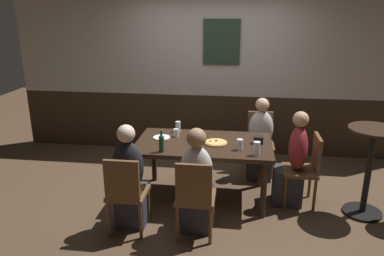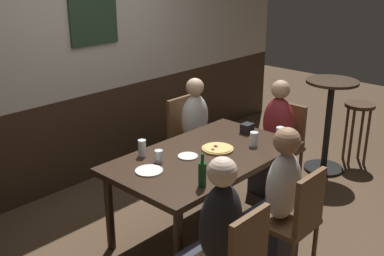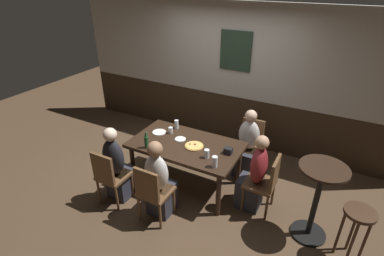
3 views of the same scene
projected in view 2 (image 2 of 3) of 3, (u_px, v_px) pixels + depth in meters
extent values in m
plane|color=#4C3826|center=(204.00, 230.00, 4.18)|extent=(12.00, 12.00, 0.00)
cube|color=#332316|center=(90.00, 136.00, 5.07)|extent=(6.40, 0.10, 0.95)
cube|color=#B7B2A8|center=(80.00, 13.00, 4.62)|extent=(6.40, 0.10, 1.65)
cube|color=#233828|center=(93.00, 10.00, 4.64)|extent=(0.56, 0.03, 0.68)
cube|color=black|center=(205.00, 157.00, 3.93)|extent=(1.64, 0.95, 0.05)
cylinder|color=black|center=(179.00, 250.00, 3.31)|extent=(0.07, 0.07, 0.69)
cylinder|color=black|center=(288.00, 183.00, 4.31)|extent=(0.07, 0.07, 0.69)
cylinder|color=black|center=(110.00, 212.00, 3.82)|extent=(0.07, 0.07, 0.69)
cylinder|color=black|center=(222.00, 159.00, 4.81)|extent=(0.07, 0.07, 0.69)
cube|color=brown|center=(249.00, 245.00, 2.82)|extent=(0.36, 0.04, 0.43)
cube|color=brown|center=(192.00, 141.00, 5.05)|extent=(0.40, 0.40, 0.04)
cube|color=brown|center=(180.00, 117.00, 5.08)|extent=(0.36, 0.04, 0.43)
cylinder|color=brown|center=(214.00, 160.00, 5.14)|extent=(0.04, 0.04, 0.41)
cylinder|color=brown|center=(193.00, 169.00, 4.90)|extent=(0.04, 0.04, 0.41)
cylinder|color=brown|center=(191.00, 151.00, 5.35)|extent=(0.04, 0.04, 0.41)
cylinder|color=brown|center=(170.00, 160.00, 5.12)|extent=(0.04, 0.04, 0.41)
cube|color=brown|center=(279.00, 149.00, 4.83)|extent=(0.40, 0.40, 0.04)
cube|color=brown|center=(290.00, 123.00, 4.87)|extent=(0.04, 0.36, 0.43)
cylinder|color=brown|center=(282.00, 179.00, 4.68)|extent=(0.04, 0.04, 0.41)
cylinder|color=brown|center=(255.00, 169.00, 4.90)|extent=(0.04, 0.04, 0.41)
cylinder|color=brown|center=(300.00, 169.00, 4.92)|extent=(0.04, 0.04, 0.41)
cylinder|color=brown|center=(273.00, 160.00, 5.13)|extent=(0.04, 0.04, 0.41)
cube|color=brown|center=(286.00, 222.00, 3.51)|extent=(0.40, 0.40, 0.04)
cube|color=brown|center=(310.00, 202.00, 3.32)|extent=(0.36, 0.04, 0.43)
cylinder|color=brown|center=(252.00, 248.00, 3.58)|extent=(0.04, 0.04, 0.41)
cylinder|color=brown|center=(277.00, 230.00, 3.82)|extent=(0.04, 0.04, 0.41)
cylinder|color=brown|center=(315.00, 246.00, 3.60)|extent=(0.04, 0.04, 0.41)
ellipsoid|color=black|center=(221.00, 224.00, 2.94)|extent=(0.34, 0.22, 0.55)
sphere|color=beige|center=(222.00, 172.00, 2.81)|extent=(0.19, 0.19, 0.19)
cube|color=#2D2D38|center=(201.00, 162.00, 5.04)|extent=(0.32, 0.34, 0.45)
ellipsoid|color=silver|center=(195.00, 118.00, 4.93)|extent=(0.34, 0.22, 0.50)
sphere|color=#DBB293|center=(195.00, 87.00, 4.81)|extent=(0.19, 0.19, 0.19)
cube|color=#2D2D38|center=(270.00, 171.00, 4.81)|extent=(0.34, 0.32, 0.45)
ellipsoid|color=maroon|center=(278.00, 123.00, 4.70)|extent=(0.22, 0.34, 0.54)
sphere|color=tan|center=(281.00, 89.00, 4.58)|extent=(0.18, 0.18, 0.18)
cube|color=#2D2D38|center=(270.00, 238.00, 3.67)|extent=(0.32, 0.34, 0.45)
ellipsoid|color=silver|center=(284.00, 186.00, 3.44)|extent=(0.34, 0.22, 0.53)
sphere|color=#936B4C|center=(287.00, 141.00, 3.32)|extent=(0.20, 0.20, 0.20)
cylinder|color=tan|center=(218.00, 149.00, 4.01)|extent=(0.28, 0.28, 0.02)
cylinder|color=#DBB760|center=(218.00, 148.00, 4.01)|extent=(0.24, 0.24, 0.01)
cylinder|color=maroon|center=(215.00, 146.00, 4.03)|extent=(0.03, 0.03, 0.00)
cylinder|color=maroon|center=(216.00, 146.00, 4.02)|extent=(0.03, 0.03, 0.00)
cylinder|color=maroon|center=(213.00, 149.00, 3.96)|extent=(0.03, 0.03, 0.00)
cylinder|color=silver|center=(159.00, 156.00, 3.76)|extent=(0.07, 0.07, 0.10)
cylinder|color=silver|center=(159.00, 160.00, 3.77)|extent=(0.06, 0.06, 0.04)
cylinder|color=silver|center=(142.00, 148.00, 3.87)|extent=(0.07, 0.07, 0.14)
cylinder|color=#B26623|center=(142.00, 150.00, 3.88)|extent=(0.06, 0.06, 0.11)
cylinder|color=silver|center=(280.00, 136.00, 4.11)|extent=(0.08, 0.08, 0.16)
cylinder|color=#C6842D|center=(280.00, 138.00, 4.12)|extent=(0.07, 0.07, 0.12)
cylinder|color=silver|center=(254.00, 139.00, 4.08)|extent=(0.07, 0.07, 0.13)
cylinder|color=#C6842D|center=(254.00, 142.00, 4.09)|extent=(0.06, 0.06, 0.07)
cylinder|color=#194723|center=(202.00, 175.00, 3.35)|extent=(0.06, 0.06, 0.18)
cylinder|color=#194723|center=(202.00, 158.00, 3.31)|extent=(0.03, 0.03, 0.07)
cylinder|color=white|center=(149.00, 171.00, 3.61)|extent=(0.22, 0.22, 0.01)
cylinder|color=white|center=(188.00, 156.00, 3.87)|extent=(0.17, 0.17, 0.01)
cube|color=black|center=(247.00, 128.00, 4.39)|extent=(0.11, 0.09, 0.09)
cylinder|color=black|center=(323.00, 168.00, 5.38)|extent=(0.44, 0.44, 0.03)
cylinder|color=black|center=(328.00, 126.00, 5.20)|extent=(0.07, 0.07, 0.99)
cylinder|color=black|center=(332.00, 82.00, 5.02)|extent=(0.56, 0.56, 0.03)
cylinder|color=#422B1C|center=(360.00, 105.00, 5.35)|extent=(0.34, 0.34, 0.04)
cylinder|color=#422B1C|center=(361.00, 132.00, 5.57)|extent=(0.03, 0.03, 0.68)
cylinder|color=#422B1C|center=(346.00, 132.00, 5.56)|extent=(0.03, 0.03, 0.68)
cylinder|color=#422B1C|center=(351.00, 137.00, 5.39)|extent=(0.03, 0.03, 0.68)
cylinder|color=#422B1C|center=(367.00, 137.00, 5.40)|extent=(0.03, 0.03, 0.68)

